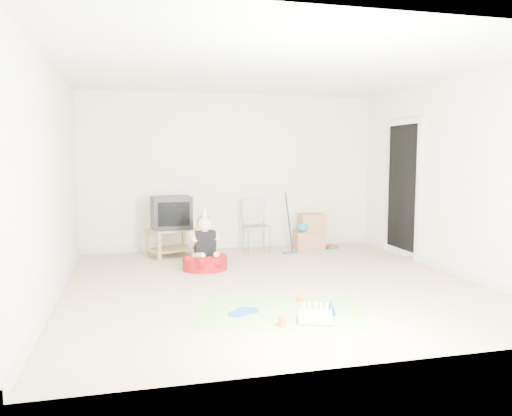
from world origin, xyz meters
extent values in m
plane|color=#C1AB8B|center=(0.00, 0.00, 0.00)|extent=(5.00, 5.00, 0.00)
cube|color=black|center=(2.48, 1.20, 1.02)|extent=(0.02, 0.90, 2.05)
cube|color=olive|center=(-1.07, 1.97, 0.43)|extent=(0.83, 0.70, 0.03)
cube|color=olive|center=(-1.07, 1.97, 0.12)|extent=(0.83, 0.70, 0.03)
cube|color=olive|center=(-1.28, 1.66, 0.22)|extent=(0.07, 0.07, 0.44)
cube|color=olive|center=(-0.69, 1.93, 0.22)|extent=(0.07, 0.07, 0.44)
cube|color=olive|center=(-1.44, 2.01, 0.22)|extent=(0.07, 0.07, 0.44)
cube|color=olive|center=(-0.85, 2.28, 0.22)|extent=(0.07, 0.07, 0.44)
cube|color=black|center=(-1.07, 1.97, 0.69)|extent=(0.63, 0.54, 0.51)
cube|color=gray|center=(0.30, 1.97, 0.42)|extent=(0.41, 0.39, 0.03)
cylinder|color=gray|center=(0.12, 1.97, 0.44)|extent=(0.02, 0.02, 0.87)
cylinder|color=gray|center=(0.47, 1.98, 0.44)|extent=(0.02, 0.02, 0.87)
cube|color=#AC7653|center=(1.22, 2.03, 0.15)|extent=(0.50, 0.40, 0.31)
cube|color=#AC7653|center=(1.28, 2.05, 0.46)|extent=(0.42, 0.34, 0.29)
ellipsoid|color=#0B6E7D|center=(1.08, 1.93, 0.39)|extent=(0.21, 0.14, 0.16)
cube|color=#2157A9|center=(0.81, 1.74, 0.01)|extent=(0.25, 0.11, 0.03)
cylinder|color=black|center=(0.81, 1.74, 0.49)|extent=(0.06, 0.33, 0.94)
cube|color=#21653F|center=(1.61, 2.04, 0.01)|extent=(0.24, 0.28, 0.03)
cube|color=#B14D26|center=(1.61, 2.04, 0.04)|extent=(0.24, 0.28, 0.03)
cylinder|color=#A50F13|center=(-0.69, 0.94, 0.08)|extent=(0.67, 0.67, 0.17)
cube|color=black|center=(-0.69, 0.94, 0.35)|extent=(0.29, 0.18, 0.37)
sphere|color=beige|center=(-0.69, 0.94, 0.64)|extent=(0.21, 0.21, 0.20)
cone|color=silver|center=(-0.69, 0.94, 0.81)|extent=(0.10, 0.10, 0.15)
cube|color=#F533A2|center=(-0.21, -1.11, 0.00)|extent=(1.93, 1.65, 0.01)
cube|color=silver|center=(0.01, -1.49, 0.05)|extent=(0.38, 0.34, 0.08)
cube|color=green|center=(0.01, -1.49, 0.01)|extent=(0.38, 0.34, 0.01)
cylinder|color=beige|center=(-0.11, -1.50, 0.12)|extent=(0.01, 0.01, 0.07)
cylinder|color=beige|center=(-0.06, -1.52, 0.12)|extent=(0.01, 0.01, 0.07)
cylinder|color=beige|center=(-0.01, -1.54, 0.12)|extent=(0.01, 0.01, 0.07)
cylinder|color=beige|center=(0.04, -1.56, 0.12)|extent=(0.01, 0.01, 0.07)
cylinder|color=beige|center=(0.10, -1.58, 0.12)|extent=(0.01, 0.01, 0.07)
cylinder|color=beige|center=(-0.08, -1.41, 0.12)|extent=(0.01, 0.01, 0.07)
cylinder|color=beige|center=(-0.02, -1.43, 0.12)|extent=(0.01, 0.01, 0.07)
cylinder|color=beige|center=(0.03, -1.44, 0.12)|extent=(0.01, 0.01, 0.07)
cylinder|color=beige|center=(0.08, -1.46, 0.12)|extent=(0.01, 0.01, 0.07)
cylinder|color=beige|center=(0.13, -1.48, 0.12)|extent=(0.01, 0.01, 0.07)
cylinder|color=blue|center=(-0.54, -1.03, 0.01)|extent=(0.32, 0.32, 0.01)
cylinder|color=blue|center=(-0.66, -1.11, 0.01)|extent=(0.25, 0.25, 0.01)
cylinder|color=orange|center=(0.10, -0.83, 0.05)|extent=(0.09, 0.09, 0.08)
cylinder|color=orange|center=(-0.33, -1.54, 0.05)|extent=(0.10, 0.10, 0.09)
cone|color=#1A40B8|center=(0.23, -1.34, 0.08)|extent=(0.14, 0.14, 0.15)
camera|label=1|loc=(-1.64, -5.81, 1.57)|focal=35.00mm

